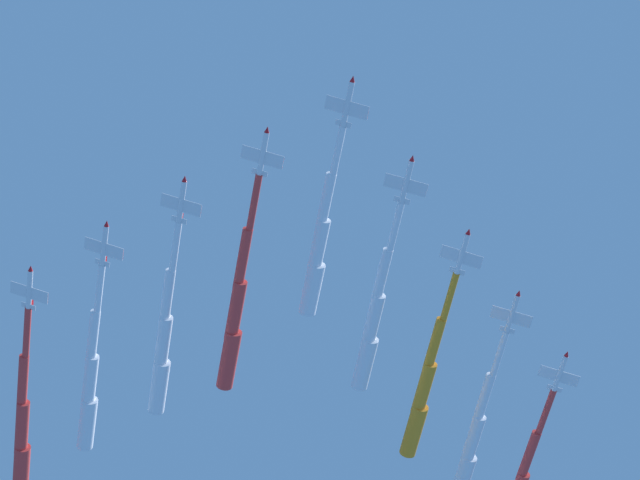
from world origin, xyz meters
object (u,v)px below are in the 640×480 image
(jet_starboard_mid, at_px, (164,342))
(jet_port_outer, at_px, (474,439))
(jet_starboard_inner, at_px, (236,311))
(jet_starboard_outer, at_px, (90,381))
(jet_port_inner, at_px, (374,319))
(jet_lead, at_px, (320,244))
(jet_trail_starboard, at_px, (22,428))
(jet_port_mid, at_px, (425,388))

(jet_starboard_mid, distance_m, jet_port_outer, 69.96)
(jet_starboard_inner, bearing_deg, jet_starboard_outer, -45.90)
(jet_port_inner, bearing_deg, jet_starboard_outer, -32.36)
(jet_lead, height_order, jet_port_outer, jet_lead)
(jet_port_inner, height_order, jet_starboard_mid, jet_starboard_mid)
(jet_starboard_mid, relative_size, jet_trail_starboard, 0.94)
(jet_port_inner, relative_size, jet_starboard_outer, 0.95)
(jet_trail_starboard, bearing_deg, jet_starboard_inner, 131.00)
(jet_port_outer, relative_size, jet_trail_starboard, 0.93)
(jet_port_inner, height_order, jet_port_mid, jet_port_inner)
(jet_starboard_inner, relative_size, jet_port_mid, 1.08)
(jet_starboard_outer, bearing_deg, jet_port_inner, 147.64)
(jet_lead, distance_m, jet_port_inner, 19.60)
(jet_starboard_mid, height_order, jet_trail_starboard, jet_trail_starboard)
(jet_port_inner, distance_m, jet_starboard_inner, 28.03)
(jet_starboard_mid, distance_m, jet_trail_starboard, 38.70)
(jet_starboard_inner, distance_m, jet_port_mid, 42.50)
(jet_starboard_mid, bearing_deg, jet_port_inner, 154.65)
(jet_lead, xyz_separation_m, jet_starboard_outer, (36.57, -44.97, -0.54))
(jet_port_inner, distance_m, jet_port_outer, 38.00)
(jet_port_outer, bearing_deg, jet_lead, 37.25)
(jet_starboard_outer, bearing_deg, jet_lead, 129.12)
(jet_port_mid, relative_size, jet_starboard_outer, 0.99)
(jet_starboard_outer, relative_size, jet_trail_starboard, 0.94)
(jet_lead, height_order, jet_port_mid, jet_lead)
(jet_starboard_inner, bearing_deg, jet_port_outer, -164.98)
(jet_port_mid, xyz_separation_m, jet_starboard_outer, (66.96, -20.94, 2.66))
(jet_port_inner, bearing_deg, jet_starboard_inner, -15.00)
(jet_port_outer, height_order, jet_trail_starboard, jet_trail_starboard)
(jet_lead, relative_size, jet_starboard_mid, 0.92)
(jet_lead, height_order, jet_port_inner, jet_lead)
(jet_starboard_mid, relative_size, jet_port_outer, 1.01)
(jet_port_inner, bearing_deg, jet_starboard_mid, -25.35)
(jet_lead, bearing_deg, jet_port_mid, -141.66)
(jet_port_outer, bearing_deg, jet_starboard_outer, -7.05)
(jet_starboard_inner, bearing_deg, jet_lead, 121.26)
(jet_port_inner, bearing_deg, jet_lead, 38.44)
(jet_port_mid, distance_m, jet_trail_starboard, 86.82)
(jet_port_mid, bearing_deg, jet_trail_starboard, -25.31)
(jet_port_mid, height_order, jet_port_outer, jet_port_outer)
(jet_lead, distance_m, jet_starboard_mid, 39.09)
(jet_starboard_inner, xyz_separation_m, jet_starboard_outer, (24.81, -25.61, -0.13))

